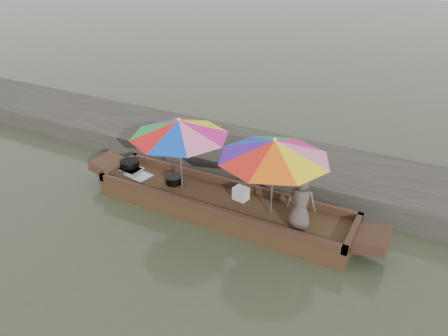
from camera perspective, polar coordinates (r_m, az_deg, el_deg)
The scene contains 11 objects.
water at distance 8.94m, azimuth -0.31°, elevation -5.95°, with size 80.00×80.00×0.00m, color #39432C.
dock at distance 10.53m, azimuth 5.43°, elevation 1.07°, with size 22.00×2.20×0.50m, color #2D2B26.
boat_hull at distance 8.84m, azimuth -0.31°, elevation -5.00°, with size 5.31×1.20×0.35m, color #412713.
cooking_pot at distance 10.00m, azimuth -12.21°, elevation 0.34°, with size 0.42×0.42×0.22m, color black.
tray_crayfish at distance 9.94m, azimuth -12.24°, elevation -0.25°, with size 0.57×0.40×0.09m, color silver.
tray_scallop at distance 9.68m, azimuth -11.13°, elevation -1.04°, with size 0.57×0.40×0.06m, color silver.
charcoal_grill at distance 9.31m, azimuth -6.59°, elevation -1.57°, with size 0.34×0.34×0.16m, color black.
supply_bag at distance 8.67m, azimuth 2.22°, elevation -3.35°, with size 0.28×0.22×0.26m, color silver.
vendor at distance 7.78m, azimuth 10.04°, elevation -4.33°, with size 0.52×0.34×1.06m, color #4F443E.
umbrella_bow at distance 8.81m, azimuth -5.70°, elevation 1.80°, with size 1.98×1.98×1.55m, color #E5148F, non-canonical shape.
umbrella_stern at distance 7.97m, azimuth 6.38°, elevation -1.18°, with size 2.05×2.05×1.55m, color pink, non-canonical shape.
Camera 1 is at (3.57, -6.52, 4.96)m, focal length 35.00 mm.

